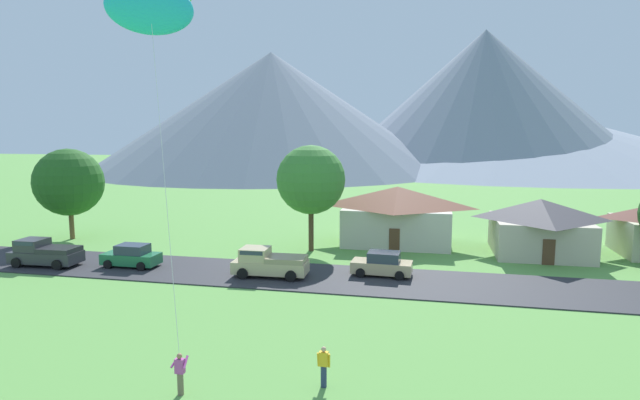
{
  "coord_description": "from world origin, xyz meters",
  "views": [
    {
      "loc": [
        5.84,
        -6.7,
        10.06
      ],
      "look_at": [
        0.3,
        19.11,
        6.56
      ],
      "focal_mm": 28.58,
      "sensor_mm": 36.0,
      "label": 1
    }
  ],
  "objects_px": {
    "house_left_center": "(397,214)",
    "parked_car_tan_mid_east": "(382,264)",
    "parked_car_green_mid_west": "(132,256)",
    "pickup_truck_charcoal_west_side": "(44,253)",
    "watcher_person": "(324,366)",
    "house_leftmost": "(540,226)",
    "kite_flyer_with_kite": "(150,9)",
    "tree_left_of_center": "(311,180)",
    "pickup_truck_sand_east_side": "(268,262)",
    "tree_near_left": "(69,182)"
  },
  "relations": [
    {
      "from": "house_left_center",
      "to": "parked_car_green_mid_west",
      "type": "distance_m",
      "value": 22.73
    },
    {
      "from": "tree_near_left",
      "to": "watcher_person",
      "type": "relative_size",
      "value": 5.13
    },
    {
      "from": "tree_left_of_center",
      "to": "parked_car_green_mid_west",
      "type": "distance_m",
      "value": 15.36
    },
    {
      "from": "parked_car_green_mid_west",
      "to": "tree_near_left",
      "type": "bearing_deg",
      "value": 144.6
    },
    {
      "from": "house_left_center",
      "to": "parked_car_tan_mid_east",
      "type": "xyz_separation_m",
      "value": [
        -0.31,
        -10.89,
        -1.85
      ]
    },
    {
      "from": "house_left_center",
      "to": "parked_car_green_mid_west",
      "type": "height_order",
      "value": "house_left_center"
    },
    {
      "from": "pickup_truck_sand_east_side",
      "to": "watcher_person",
      "type": "height_order",
      "value": "pickup_truck_sand_east_side"
    },
    {
      "from": "tree_near_left",
      "to": "parked_car_tan_mid_east",
      "type": "distance_m",
      "value": 31.11
    },
    {
      "from": "kite_flyer_with_kite",
      "to": "house_leftmost",
      "type": "bearing_deg",
      "value": 45.08
    },
    {
      "from": "pickup_truck_charcoal_west_side",
      "to": "kite_flyer_with_kite",
      "type": "relative_size",
      "value": 0.31
    },
    {
      "from": "house_left_center",
      "to": "watcher_person",
      "type": "relative_size",
      "value": 6.08
    },
    {
      "from": "pickup_truck_charcoal_west_side",
      "to": "watcher_person",
      "type": "relative_size",
      "value": 3.14
    },
    {
      "from": "tree_left_of_center",
      "to": "parked_car_green_mid_west",
      "type": "xyz_separation_m",
      "value": [
        -11.95,
        -8.1,
        -5.24
      ]
    },
    {
      "from": "tree_left_of_center",
      "to": "pickup_truck_charcoal_west_side",
      "type": "height_order",
      "value": "tree_left_of_center"
    },
    {
      "from": "pickup_truck_charcoal_west_side",
      "to": "pickup_truck_sand_east_side",
      "type": "xyz_separation_m",
      "value": [
        17.49,
        0.77,
        0.0
      ]
    },
    {
      "from": "house_leftmost",
      "to": "parked_car_tan_mid_east",
      "type": "xyz_separation_m",
      "value": [
        -12.15,
        -9.47,
        -1.53
      ]
    },
    {
      "from": "house_leftmost",
      "to": "parked_car_green_mid_west",
      "type": "relative_size",
      "value": 1.89
    },
    {
      "from": "house_left_center",
      "to": "kite_flyer_with_kite",
      "type": "xyz_separation_m",
      "value": [
        -10.18,
        -23.49,
        13.04
      ]
    },
    {
      "from": "tree_left_of_center",
      "to": "parked_car_tan_mid_east",
      "type": "xyz_separation_m",
      "value": [
        6.67,
        -6.55,
        -5.24
      ]
    },
    {
      "from": "parked_car_tan_mid_east",
      "to": "house_leftmost",
      "type": "bearing_deg",
      "value": 37.94
    },
    {
      "from": "tree_near_left",
      "to": "watcher_person",
      "type": "distance_m",
      "value": 37.37
    },
    {
      "from": "pickup_truck_sand_east_side",
      "to": "tree_near_left",
      "type": "bearing_deg",
      "value": 159.21
    },
    {
      "from": "house_leftmost",
      "to": "tree_left_of_center",
      "type": "xyz_separation_m",
      "value": [
        -18.82,
        -2.92,
        3.72
      ]
    },
    {
      "from": "parked_car_tan_mid_east",
      "to": "pickup_truck_sand_east_side",
      "type": "bearing_deg",
      "value": -166.39
    },
    {
      "from": "house_left_center",
      "to": "kite_flyer_with_kite",
      "type": "bearing_deg",
      "value": -113.42
    },
    {
      "from": "house_left_center",
      "to": "pickup_truck_charcoal_west_side",
      "type": "bearing_deg",
      "value": -152.09
    },
    {
      "from": "house_left_center",
      "to": "watcher_person",
      "type": "bearing_deg",
      "value": -92.43
    },
    {
      "from": "tree_left_of_center",
      "to": "pickup_truck_sand_east_side",
      "type": "bearing_deg",
      "value": -97.41
    },
    {
      "from": "pickup_truck_charcoal_west_side",
      "to": "kite_flyer_with_kite",
      "type": "height_order",
      "value": "kite_flyer_with_kite"
    },
    {
      "from": "tree_near_left",
      "to": "house_leftmost",
      "type": "bearing_deg",
      "value": 3.91
    },
    {
      "from": "house_left_center",
      "to": "parked_car_tan_mid_east",
      "type": "distance_m",
      "value": 11.06
    },
    {
      "from": "house_leftmost",
      "to": "watcher_person",
      "type": "xyz_separation_m",
      "value": [
        -12.99,
        -25.74,
        -1.52
      ]
    },
    {
      "from": "tree_near_left",
      "to": "pickup_truck_charcoal_west_side",
      "type": "relative_size",
      "value": 1.64
    },
    {
      "from": "tree_left_of_center",
      "to": "parked_car_green_mid_west",
      "type": "height_order",
      "value": "tree_left_of_center"
    },
    {
      "from": "tree_left_of_center",
      "to": "parked_car_tan_mid_east",
      "type": "distance_m",
      "value": 10.72
    },
    {
      "from": "pickup_truck_charcoal_west_side",
      "to": "watcher_person",
      "type": "xyz_separation_m",
      "value": [
        24.42,
        -13.61,
        -0.18
      ]
    },
    {
      "from": "parked_car_green_mid_west",
      "to": "watcher_person",
      "type": "bearing_deg",
      "value": -39.62
    },
    {
      "from": "parked_car_tan_mid_east",
      "to": "watcher_person",
      "type": "distance_m",
      "value": 16.29
    },
    {
      "from": "house_left_center",
      "to": "tree_near_left",
      "type": "xyz_separation_m",
      "value": [
        -30.37,
        -4.31,
        2.71
      ]
    },
    {
      "from": "parked_car_tan_mid_east",
      "to": "watcher_person",
      "type": "height_order",
      "value": "parked_car_tan_mid_east"
    },
    {
      "from": "tree_near_left",
      "to": "watcher_person",
      "type": "xyz_separation_m",
      "value": [
        29.22,
        -22.85,
        -4.55
      ]
    },
    {
      "from": "tree_left_of_center",
      "to": "pickup_truck_sand_east_side",
      "type": "xyz_separation_m",
      "value": [
        -1.1,
        -8.43,
        -5.05
      ]
    },
    {
      "from": "pickup_truck_charcoal_west_side",
      "to": "watcher_person",
      "type": "bearing_deg",
      "value": -29.14
    },
    {
      "from": "tree_left_of_center",
      "to": "pickup_truck_sand_east_side",
      "type": "height_order",
      "value": "tree_left_of_center"
    },
    {
      "from": "house_leftmost",
      "to": "pickup_truck_charcoal_west_side",
      "type": "xyz_separation_m",
      "value": [
        -37.4,
        -12.12,
        -1.34
      ]
    },
    {
      "from": "house_leftmost",
      "to": "tree_near_left",
      "type": "height_order",
      "value": "tree_near_left"
    },
    {
      "from": "pickup_truck_charcoal_west_side",
      "to": "watcher_person",
      "type": "height_order",
      "value": "pickup_truck_charcoal_west_side"
    },
    {
      "from": "tree_near_left",
      "to": "parked_car_green_mid_west",
      "type": "height_order",
      "value": "tree_near_left"
    },
    {
      "from": "parked_car_green_mid_west",
      "to": "parked_car_tan_mid_east",
      "type": "relative_size",
      "value": 0.98
    },
    {
      "from": "parked_car_green_mid_west",
      "to": "watcher_person",
      "type": "height_order",
      "value": "parked_car_green_mid_west"
    }
  ]
}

